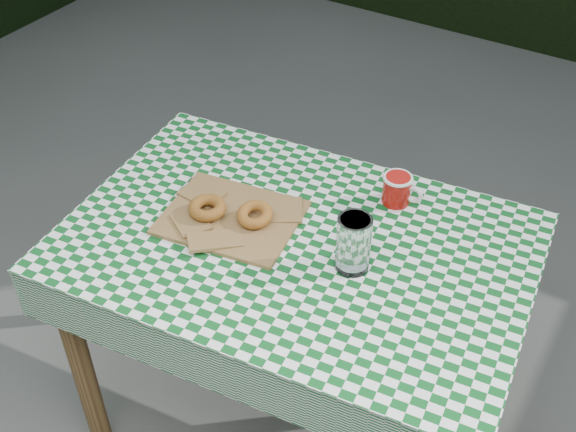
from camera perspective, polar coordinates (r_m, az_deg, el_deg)
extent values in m
cube|color=#56341D|center=(2.04, 0.53, -9.91)|extent=(1.19, 0.86, 0.75)
cube|color=#0B4C1B|center=(1.77, 0.61, -2.05)|extent=(1.21, 0.88, 0.01)
cube|color=olive|center=(1.83, -4.53, -0.04)|extent=(0.37, 0.31, 0.02)
torus|color=#92601E|center=(1.82, -6.41, 0.65)|extent=(0.11, 0.11, 0.03)
torus|color=#9F6021|center=(1.79, -2.65, 0.11)|extent=(0.10, 0.10, 0.03)
cylinder|color=white|center=(1.66, 5.20, -2.18)|extent=(0.09, 0.09, 0.15)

